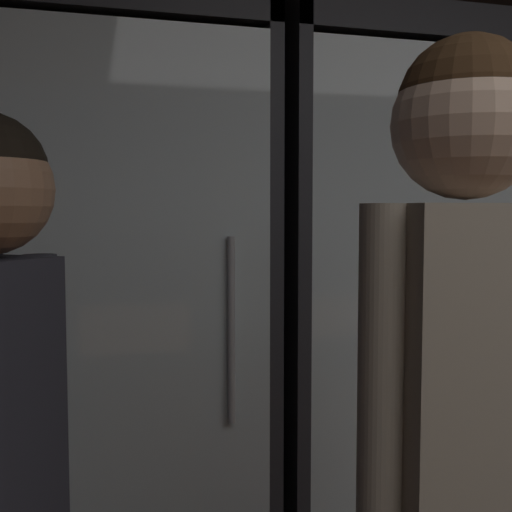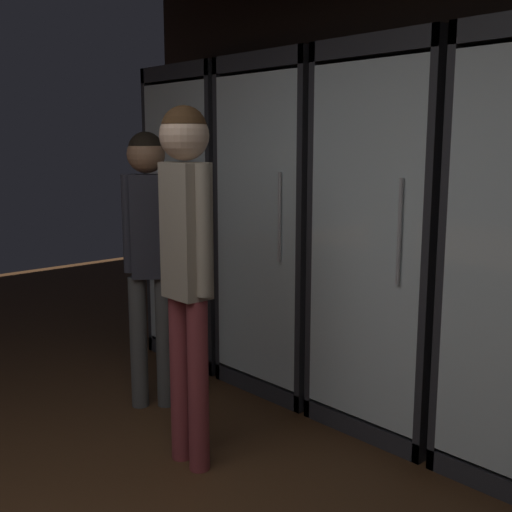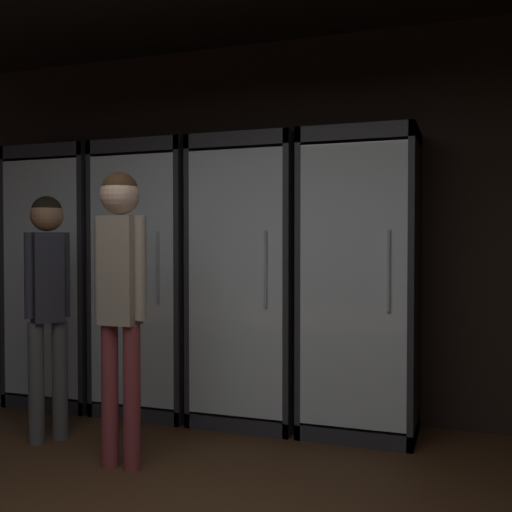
{
  "view_description": "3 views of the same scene",
  "coord_description": "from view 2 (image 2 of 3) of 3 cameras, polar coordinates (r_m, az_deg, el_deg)",
  "views": [
    {
      "loc": [
        -1.41,
        0.8,
        1.43
      ],
      "look_at": [
        -0.9,
        2.75,
        1.29
      ],
      "focal_mm": 43.77,
      "sensor_mm": 36.0,
      "label": 1
    },
    {
      "loc": [
        1.42,
        -0.06,
        1.53
      ],
      "look_at": [
        -1.64,
        2.76,
        0.78
      ],
      "focal_mm": 44.21,
      "sensor_mm": 36.0,
      "label": 2
    },
    {
      "loc": [
        1.0,
        -1.35,
        1.3
      ],
      "look_at": [
        -0.33,
        2.41,
        1.2
      ],
      "focal_mm": 42.38,
      "sensor_mm": 36.0,
      "label": 3
    }
  ],
  "objects": [
    {
      "name": "cooler_left",
      "position": [
        3.93,
        3.34,
        2.38
      ],
      "size": [
        0.75,
        0.59,
        2.04
      ],
      "color": "#2B2B30",
      "rests_on": "ground"
    },
    {
      "name": "shopper_near",
      "position": [
        2.88,
        -6.33,
        1.42
      ],
      "size": [
        0.33,
        0.22,
        1.69
      ],
      "color": "brown",
      "rests_on": "ground"
    },
    {
      "name": "cooler_center",
      "position": [
        3.43,
        12.91,
        1.11
      ],
      "size": [
        0.75,
        0.59,
        2.04
      ],
      "color": "#2B2B30",
      "rests_on": "ground"
    },
    {
      "name": "shopper_far",
      "position": [
        3.6,
        -9.7,
        1.54
      ],
      "size": [
        0.23,
        0.24,
        1.59
      ],
      "color": "#4C4C4C",
      "rests_on": "ground"
    },
    {
      "name": "cooler_far_left",
      "position": [
        4.51,
        -3.95,
        3.44
      ],
      "size": [
        0.75,
        0.59,
        2.04
      ],
      "color": "#2B2B30",
      "rests_on": "ground"
    }
  ]
}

